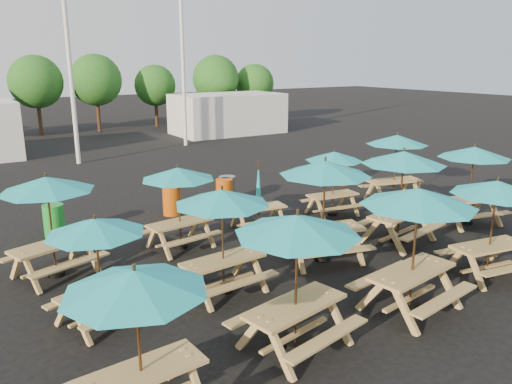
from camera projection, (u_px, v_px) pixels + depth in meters
ground at (286, 244)px, 13.38m from camera, size 120.00×120.00×0.00m
picnic_unit_0 at (135, 291)px, 6.40m from camera, size 2.06×2.06×2.22m
picnic_unit_1 at (96, 233)px, 8.94m from camera, size 2.26×2.26×2.06m
picnic_unit_2 at (47, 190)px, 10.88m from camera, size 2.56×2.56×2.35m
picnic_unit_3 at (297, 233)px, 8.05m from camera, size 2.44×2.44×2.40m
picnic_unit_4 at (222, 203)px, 10.11m from camera, size 2.13×2.13×2.27m
picnic_unit_5 at (178, 178)px, 12.61m from camera, size 2.12×2.12×2.17m
picnic_unit_6 at (418, 205)px, 9.32m from camera, size 2.45×2.45×2.50m
picnic_unit_7 at (325, 174)px, 11.74m from camera, size 2.68×2.68×2.52m
picnic_unit_8 at (258, 201)px, 14.34m from camera, size 1.75×1.58×2.03m
picnic_unit_9 at (496, 194)px, 10.90m from camera, size 2.27×2.27×2.26m
picnic_unit_10 at (403, 164)px, 12.96m from camera, size 2.55×2.55×2.51m
picnic_unit_11 at (334, 160)px, 15.42m from camera, size 1.99×1.99×2.06m
picnic_unit_13 at (474, 157)px, 14.51m from camera, size 2.45×2.45×2.36m
picnic_unit_14 at (397, 144)px, 16.79m from camera, size 2.49×2.49×2.36m
waste_bin_0 at (54, 221)px, 13.83m from camera, size 0.57×0.57×0.91m
waste_bin_1 at (172, 201)px, 15.79m from camera, size 0.57×0.57×0.91m
waste_bin_2 at (224, 192)px, 16.78m from camera, size 0.57×0.57×0.91m
waste_bin_3 at (227, 189)px, 17.16m from camera, size 0.57×0.57×0.91m
waste_bin_4 at (342, 173)px, 19.65m from camera, size 0.57×0.57×0.91m
waste_bin_5 at (343, 172)px, 19.78m from camera, size 0.57×0.57×0.91m
mast_0 at (67, 31)px, 22.18m from camera, size 0.20×0.20×12.00m
mast_1 at (182, 36)px, 27.20m from camera, size 0.20×0.20×12.00m
event_tent_1 at (228, 114)px, 33.20m from camera, size 7.00×4.00×2.60m
tree_3 at (36, 82)px, 31.69m from camera, size 3.36×3.36×5.09m
tree_4 at (96, 80)px, 33.21m from camera, size 3.41×3.41×5.17m
tree_5 at (155, 86)px, 35.93m from camera, size 2.94×2.94×4.45m
tree_6 at (216, 79)px, 36.46m from camera, size 3.38×3.38×5.13m
tree_7 at (255, 84)px, 38.37m from camera, size 2.95×2.95×4.48m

